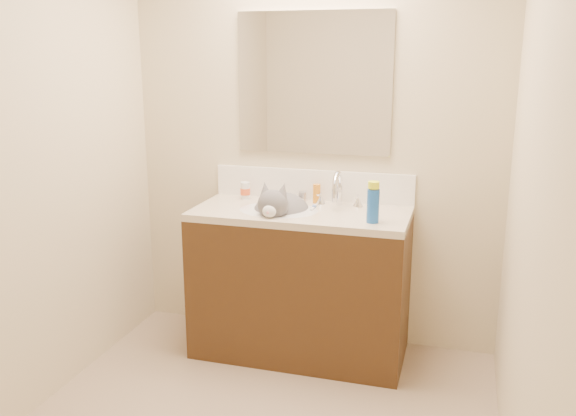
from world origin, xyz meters
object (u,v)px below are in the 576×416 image
Objects in this scene: spray_can at (373,206)px; pill_bottle at (245,190)px; amber_bottle at (317,194)px; silver_jar at (302,196)px; vanity_cabinet at (300,286)px; cat at (280,212)px; basin at (279,222)px; faucet at (338,192)px.

pill_bottle is at bearing 158.92° from spray_can.
amber_bottle is at bearing 138.66° from spray_can.
spray_can is at bearing -41.34° from amber_bottle.
silver_jar is 0.32× the size of spray_can.
amber_bottle is at bearing 77.24° from vanity_cabinet.
cat is at bearing 166.08° from spray_can.
silver_jar is at bearing 143.16° from spray_can.
basin is 2.58× the size of spray_can.
vanity_cabinet is 2.67× the size of basin.
vanity_cabinet is at bearing -77.25° from silver_jar.
pill_bottle is (-0.27, 0.18, 0.07)m from cat.
pill_bottle is at bearing 145.64° from cat.
silver_jar is (-0.23, 0.07, -0.06)m from faucet.
pill_bottle is 1.78× the size of silver_jar.
silver_jar is 0.10m from amber_bottle.
amber_bottle reaches higher than pill_bottle.
faucet is at bearing -21.64° from amber_bottle.
basin is at bearing 168.38° from spray_can.
vanity_cabinet is at bearing -142.71° from faucet.
spray_can is (0.24, -0.28, 0.00)m from faucet.
silver_jar is at bearing 73.20° from basin.
basin is 0.36m from pill_bottle.
faucet reaches higher than pill_bottle.
amber_bottle reaches higher than basin.
cat reaches higher than silver_jar.
vanity_cabinet is 4.29× the size of faucet.
amber_bottle is (0.16, 0.20, 0.07)m from cat.
basin is 0.57m from spray_can.
cat is 2.61× the size of spray_can.
cat is (0.00, 0.02, 0.05)m from basin.
basin is 7.96× the size of silver_jar.
basin is at bearing -95.40° from cat.
basin is 0.06m from cat.
amber_bottle is 0.63× the size of spray_can.
faucet is 1.61× the size of spray_can.
basin is 0.99× the size of cat.
spray_can is (0.42, -0.14, 0.54)m from vanity_cabinet.
faucet is 0.62× the size of cat.
basin is (-0.12, -0.03, 0.38)m from vanity_cabinet.
pill_bottle is at bearing -173.76° from silver_jar.
spray_can is (0.38, -0.33, 0.03)m from amber_bottle.
cat is at bearing -33.29° from pill_bottle.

